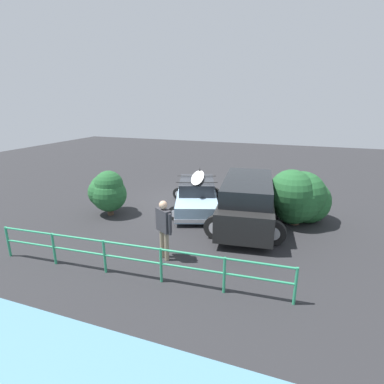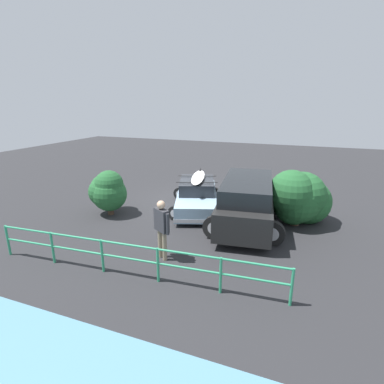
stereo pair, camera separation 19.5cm
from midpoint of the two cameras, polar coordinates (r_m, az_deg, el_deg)
name	(u,v)px [view 1 (the left image)]	position (r m, az deg, el deg)	size (l,w,h in m)	color
ground_plane	(189,203)	(14.05, -1.01, -2.14)	(44.00, 44.00, 0.02)	#28282B
parking_stripe	(223,212)	(12.97, 5.44, -3.81)	(4.56, 0.12, 0.00)	silver
sedan_car	(197,195)	(13.14, 0.47, -0.65)	(3.06, 4.61, 1.57)	#8CADC6
suv_car	(247,201)	(11.42, 9.97, -1.78)	(3.07, 5.01, 1.84)	black
person_bystander	(164,225)	(8.85, -6.03, -6.21)	(0.63, 0.45, 1.84)	gray
railing_fence	(132,255)	(8.29, -12.09, -11.72)	(8.35, 0.62, 0.97)	#2D9366
bush_near_left	(108,190)	(12.90, -16.19, 0.28)	(1.59, 1.70, 1.89)	#4C3828
bush_near_right	(298,198)	(12.09, 19.11, -1.00)	(2.38, 2.53, 2.26)	#4C3828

